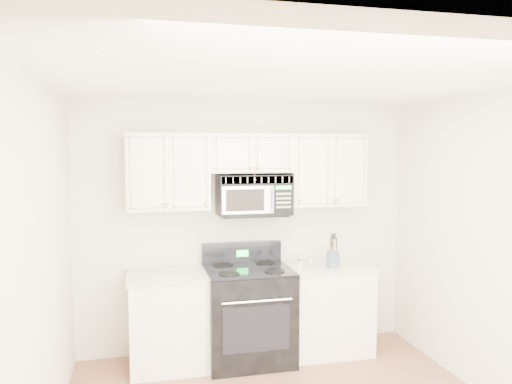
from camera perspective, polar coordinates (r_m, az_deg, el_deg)
name	(u,v)px	position (r m, az deg, el deg)	size (l,w,h in m)	color
room	(298,263)	(3.62, 4.78, -8.14)	(3.51, 3.51, 2.61)	brown
base_cabinet_left	(173,323)	(5.09, -9.46, -14.53)	(0.86, 0.65, 0.92)	white
base_cabinet_right	(327,311)	(5.43, 8.13, -13.26)	(0.86, 0.65, 0.92)	white
range	(248,313)	(5.13, -0.91, -13.62)	(0.84, 0.76, 1.14)	black
upper_cabinets	(250,167)	(5.06, -0.74, 2.86)	(2.44, 0.37, 0.75)	white
microwave	(254,195)	(5.07, -0.25, -0.30)	(0.74, 0.42, 0.41)	black
utensil_crock	(333,258)	(5.16, 8.79, -7.50)	(0.13, 0.13, 0.34)	#47546F
shaker_salt	(300,264)	(5.04, 5.04, -8.21)	(0.04, 0.04, 0.10)	silver
shaker_pepper	(311,260)	(5.25, 6.26, -7.71)	(0.04, 0.04, 0.10)	silver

